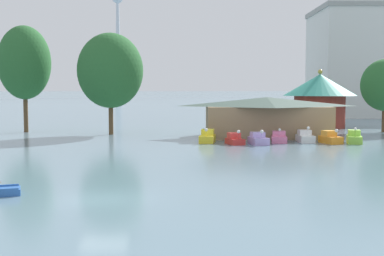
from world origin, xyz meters
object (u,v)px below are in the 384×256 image
at_px(pedal_boat_lavender, 258,139).
at_px(shoreline_tree_mid, 110,71).
at_px(pedal_boat_orange, 330,138).
at_px(shoreline_tree_tall_left, 24,63).
at_px(distant_broadcast_tower, 118,14).
at_px(pedal_boat_red, 235,140).
at_px(green_roof_pavilion, 320,96).
at_px(pedal_boat_lime, 354,138).
at_px(boathouse, 267,116).
at_px(background_building_block, 377,63).
at_px(pedal_boat_pink, 279,138).
at_px(pedal_boat_yellow, 207,137).
at_px(pedal_boat_white, 305,137).

relative_size(pedal_boat_lavender, shoreline_tree_mid, 0.21).
distance_m(pedal_boat_orange, shoreline_tree_tall_left, 40.45).
height_order(pedal_boat_lavender, distant_broadcast_tower, distant_broadcast_tower).
height_order(pedal_boat_red, shoreline_tree_tall_left, shoreline_tree_tall_left).
distance_m(green_roof_pavilion, shoreline_tree_mid, 31.70).
distance_m(pedal_boat_orange, pedal_boat_lime, 2.64).
height_order(pedal_boat_orange, shoreline_tree_tall_left, shoreline_tree_tall_left).
xyz_separation_m(pedal_boat_orange, shoreline_tree_mid, (-25.13, 10.28, 7.57)).
height_order(boathouse, background_building_block, background_building_block).
xyz_separation_m(pedal_boat_red, shoreline_tree_mid, (-14.80, 10.95, 7.64)).
bearing_deg(distant_broadcast_tower, shoreline_tree_mid, -82.11).
bearing_deg(pedal_boat_red, boathouse, 131.55).
bearing_deg(pedal_boat_lavender, background_building_block, 136.77).
distance_m(pedal_boat_lavender, distant_broadcast_tower, 281.93).
relative_size(pedal_boat_lavender, pedal_boat_lime, 0.86).
bearing_deg(pedal_boat_pink, pedal_boat_yellow, -82.77).
relative_size(pedal_boat_lavender, green_roof_pavilion, 0.25).
distance_m(pedal_boat_lavender, shoreline_tree_mid, 21.93).
height_order(pedal_boat_lavender, pedal_boat_white, pedal_boat_white).
bearing_deg(background_building_block, shoreline_tree_tall_left, -148.13).
xyz_separation_m(pedal_boat_red, pedal_boat_white, (7.90, 1.88, 0.06)).
height_order(green_roof_pavilion, shoreline_tree_tall_left, shoreline_tree_tall_left).
height_order(pedal_boat_lime, green_roof_pavilion, green_roof_pavilion).
bearing_deg(background_building_block, distant_broadcast_tower, 111.39).
relative_size(pedal_boat_orange, pedal_boat_lime, 0.89).
bearing_deg(pedal_boat_orange, background_building_block, 135.68).
xyz_separation_m(pedal_boat_yellow, pedal_boat_white, (10.72, 0.23, -0.04)).
xyz_separation_m(pedal_boat_orange, green_roof_pavilion, (4.39, 21.33, 4.18)).
bearing_deg(pedal_boat_red, shoreline_tree_tall_left, -135.77).
relative_size(green_roof_pavilion, shoreline_tree_tall_left, 0.76).
distance_m(pedal_boat_yellow, pedal_boat_lavender, 5.62).
height_order(pedal_boat_orange, boathouse, boathouse).
bearing_deg(shoreline_tree_mid, pedal_boat_white, -21.78).
xyz_separation_m(pedal_boat_lime, distant_broadcast_tower, (-63.87, 270.56, 52.97)).
bearing_deg(pedal_boat_lavender, pedal_boat_pink, 114.78).
height_order(pedal_boat_yellow, green_roof_pavilion, green_roof_pavilion).
bearing_deg(pedal_boat_lime, background_building_block, 171.24).
bearing_deg(background_building_block, green_roof_pavilion, -123.32).
distance_m(pedal_boat_lavender, pedal_boat_pink, 3.14).
bearing_deg(boathouse, pedal_boat_pink, -85.79).
bearing_deg(shoreline_tree_mid, pedal_boat_pink, -25.27).
height_order(shoreline_tree_tall_left, background_building_block, background_building_block).
distance_m(shoreline_tree_tall_left, shoreline_tree_mid, 12.46).
xyz_separation_m(pedal_boat_white, boathouse, (-3.35, 5.73, 1.97)).
distance_m(pedal_boat_yellow, pedal_boat_lime, 15.81).
xyz_separation_m(pedal_boat_white, shoreline_tree_mid, (-22.69, 9.07, 7.58)).
xyz_separation_m(shoreline_tree_tall_left, background_building_block, (61.56, 38.27, 2.00)).
bearing_deg(pedal_boat_lime, pedal_boat_orange, -71.20).
relative_size(pedal_boat_red, shoreline_tree_mid, 0.20).
distance_m(pedal_boat_lavender, shoreline_tree_tall_left, 33.78).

